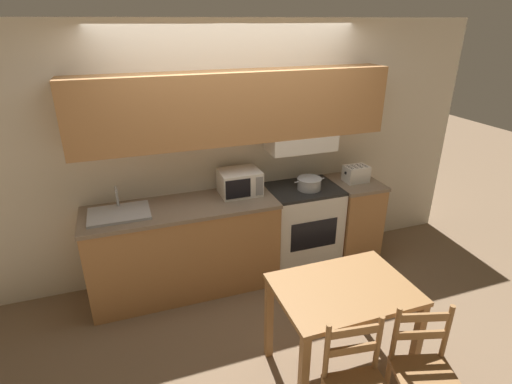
{
  "coord_description": "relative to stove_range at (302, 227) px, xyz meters",
  "views": [
    {
      "loc": [
        -1.07,
        -3.73,
        2.54
      ],
      "look_at": [
        0.05,
        -0.55,
        1.07
      ],
      "focal_mm": 28.0,
      "sensor_mm": 36.0,
      "label": 1
    }
  ],
  "objects": [
    {
      "name": "ground_plane",
      "position": [
        -0.67,
        0.28,
        -0.46
      ],
      "size": [
        16.0,
        16.0,
        0.0
      ],
      "primitive_type": "plane",
      "color": "#7F664C"
    },
    {
      "name": "wall_back",
      "position": [
        -0.65,
        0.22,
        1.05
      ],
      "size": [
        5.42,
        0.38,
        2.55
      ],
      "color": "silver",
      "rests_on": "ground_plane"
    },
    {
      "name": "lower_counter_main",
      "position": [
        -1.28,
        -0.02,
        0.0
      ],
      "size": [
        1.82,
        0.62,
        0.92
      ],
      "color": "#B27A47",
      "rests_on": "ground_plane"
    },
    {
      "name": "lower_counter_right_stub",
      "position": [
        0.61,
        -0.02,
        0.0
      ],
      "size": [
        0.48,
        0.62,
        0.92
      ],
      "color": "#B27A47",
      "rests_on": "ground_plane"
    },
    {
      "name": "stove_range",
      "position": [
        0.0,
        0.0,
        0.0
      ],
      "size": [
        0.73,
        0.57,
        0.92
      ],
      "color": "white",
      "rests_on": "ground_plane"
    },
    {
      "name": "cooking_pot",
      "position": [
        0.04,
        -0.05,
        0.53
      ],
      "size": [
        0.33,
        0.26,
        0.12
      ],
      "color": "#B7BABF",
      "rests_on": "stove_range"
    },
    {
      "name": "microwave",
      "position": [
        -0.67,
        0.08,
        0.58
      ],
      "size": [
        0.4,
        0.33,
        0.24
      ],
      "color": "white",
      "rests_on": "lower_counter_main"
    },
    {
      "name": "toaster",
      "position": [
        0.6,
        -0.02,
        0.55
      ],
      "size": [
        0.26,
        0.18,
        0.17
      ],
      "color": "white",
      "rests_on": "lower_counter_right_stub"
    },
    {
      "name": "sink_basin",
      "position": [
        -1.84,
        -0.02,
        0.48
      ],
      "size": [
        0.54,
        0.38,
        0.23
      ],
      "color": "#B7BABF",
      "rests_on": "lower_counter_main"
    },
    {
      "name": "dining_table",
      "position": [
        -0.37,
        -1.45,
        0.19
      ],
      "size": [
        0.97,
        0.7,
        0.78
      ],
      "color": "#9E7042",
      "rests_on": "ground_plane"
    },
    {
      "name": "chair_right_of_table",
      "position": [
        -0.09,
        -2.02,
        -0.03
      ],
      "size": [
        0.47,
        0.47,
        0.86
      ],
      "rotation": [
        0.0,
        0.0,
        -0.28
      ],
      "color": "#9E7042",
      "rests_on": "ground_plane"
    }
  ]
}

